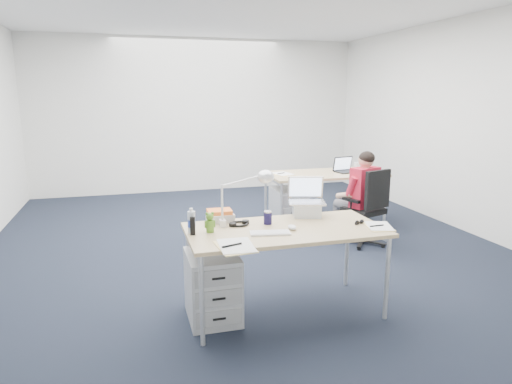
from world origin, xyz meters
TOP-DOWN VIEW (x-y plane):
  - floor at (0.00, 0.00)m, footprint 7.00×7.00m
  - room at (0.00, 0.00)m, footprint 6.02×7.02m
  - desk_near at (-0.10, -1.66)m, footprint 1.60×0.80m
  - desk_far at (1.31, 0.69)m, footprint 1.60×0.80m
  - office_chair at (1.43, -0.25)m, footprint 0.75×0.75m
  - seated_person at (1.38, -0.10)m, footprint 0.49×0.68m
  - drawer_pedestal_near at (-0.70, -1.61)m, footprint 0.40×0.50m
  - drawer_pedestal_far at (0.75, 0.62)m, footprint 0.40×0.50m
  - silver_laptop at (0.21, -1.35)m, footprint 0.38×0.33m
  - wireless_keyboard at (-0.26, -1.77)m, footprint 0.33×0.18m
  - computer_mouse at (-0.06, -1.71)m, footprint 0.07×0.11m
  - headphones at (-0.44, -1.47)m, footprint 0.24×0.21m
  - can_koozie at (-0.20, -1.50)m, footprint 0.08×0.08m
  - water_bottle at (-0.85, -1.58)m, footprint 0.07×0.07m
  - bear_figurine at (-0.71, -1.60)m, footprint 0.10×0.08m
  - book_stack at (-0.57, -1.31)m, footprint 0.22×0.17m
  - cordless_phone at (-0.85, -1.64)m, footprint 0.04×0.03m
  - papers_left at (-0.60, -2.01)m, footprint 0.24×0.34m
  - papers_right at (0.65, -1.84)m, footprint 0.25×0.31m
  - sunglasses at (0.54, -1.72)m, footprint 0.11×0.08m
  - desk_lamp at (-0.44, -1.47)m, footprint 0.44×0.30m
  - dark_laptop at (1.63, 0.66)m, footprint 0.36×0.35m
  - far_cup at (1.86, 0.81)m, footprint 0.08×0.08m
  - far_papers at (0.71, 0.75)m, footprint 0.28×0.34m

SIDE VIEW (x-z plane):
  - floor at x=0.00m, z-range 0.00..0.00m
  - office_chair at x=1.43m, z-range -0.20..0.73m
  - drawer_pedestal_near at x=-0.70m, z-range 0.00..0.55m
  - drawer_pedestal_far at x=0.75m, z-range 0.00..0.55m
  - seated_person at x=1.38m, z-range 0.00..1.13m
  - desk_near at x=-0.10m, z-range 0.32..1.05m
  - desk_far at x=1.31m, z-range 0.32..1.05m
  - far_papers at x=0.71m, z-range 0.73..0.74m
  - papers_right at x=0.65m, z-range 0.73..0.74m
  - papers_left at x=-0.60m, z-range 0.73..0.74m
  - wireless_keyboard at x=-0.26m, z-range 0.73..0.75m
  - sunglasses at x=0.54m, z-range 0.73..0.75m
  - headphones at x=-0.44m, z-range 0.73..0.76m
  - computer_mouse at x=-0.06m, z-range 0.73..0.77m
  - book_stack at x=-0.57m, z-range 0.73..0.83m
  - far_cup at x=1.86m, z-range 0.73..0.84m
  - can_koozie at x=-0.20m, z-range 0.73..0.84m
  - cordless_phone at x=-0.85m, z-range 0.73..0.87m
  - bear_figurine at x=-0.71m, z-range 0.73..0.90m
  - water_bottle at x=-0.85m, z-range 0.73..0.93m
  - dark_laptop at x=1.63m, z-range 0.73..0.95m
  - silver_laptop at x=0.21m, z-range 0.73..1.07m
  - desk_lamp at x=-0.44m, z-range 0.73..1.21m
  - room at x=0.00m, z-range 0.31..3.12m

